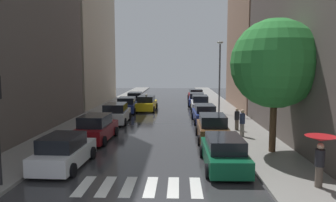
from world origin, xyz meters
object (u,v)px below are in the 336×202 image
Objects in this scene: parked_car_right_second at (212,128)px; street_tree_right at (275,64)px; pedestrian_foreground at (320,148)px; pedestrian_by_kerb at (242,122)px; parked_car_right_fifth at (197,99)px; lamp_post_right at (220,72)px; pedestrian_near_tree at (237,119)px; parked_car_left_third at (116,114)px; parked_car_left_fifth at (135,99)px; parked_car_left_second at (96,129)px; parked_car_right_sixth at (196,95)px; parked_car_left_fourth at (127,105)px; taxi_midroad at (147,104)px; parked_car_right_nearest at (224,152)px; parked_car_left_nearest at (64,152)px; parked_car_right_third at (204,114)px; parked_car_right_fourth at (200,104)px.

street_tree_right reaches higher than parked_car_right_second.
pedestrian_by_kerb is at bearing 47.49° from pedestrian_foreground.
lamp_post_right reaches higher than parked_car_right_fifth.
parked_car_left_third is at bearing -81.68° from pedestrian_near_tree.
parked_car_right_second is 2.14m from pedestrian_by_kerb.
parked_car_left_fifth is 12.56m from lamp_post_right.
parked_car_left_second is 0.63× the size of lamp_post_right.
parked_car_right_sixth is at bearing -146.63° from pedestrian_near_tree.
parked_car_right_sixth is (7.82, 12.33, -0.02)m from parked_car_left_fourth.
parked_car_left_second is 1.03× the size of parked_car_left_fourth.
pedestrian_foreground is at bearing -85.77° from lamp_post_right.
parked_car_right_fifth is 22.09m from street_tree_right.
parked_car_left_third is 1.09× the size of parked_car_left_fourth.
parked_car_left_second is 2.76× the size of pedestrian_near_tree.
parked_car_left_fourth is 2.36m from taxi_midroad.
parked_car_right_sixth is (7.76, 18.37, -0.05)m from parked_car_left_third.
parked_car_left_third is 1.14× the size of parked_car_right_sixth.
parked_car_left_fifth is 25.21m from parked_car_right_nearest.
street_tree_right reaches higher than parked_car_left_nearest.
lamp_post_right is (1.80, -7.34, 3.49)m from parked_car_right_fifth.
parked_car_right_third is at bearing -149.88° from parked_car_left_fifth.
parked_car_right_fifth is 7.41m from taxi_midroad.
parked_car_left_fifth is 2.76× the size of pedestrian_near_tree.
parked_car_right_third is 6.46m from parked_car_right_fourth.
parked_car_left_third is 10.28m from parked_car_right_fourth.
pedestrian_foreground reaches higher than parked_car_right_second.
parked_car_left_nearest is 7.61m from parked_car_right_nearest.
taxi_midroad reaches higher than parked_car_left_fourth.
parked_car_left_fifth reaches higher than parked_car_right_third.
street_tree_right is at bearing 43.09° from pedestrian_foreground.
street_tree_right is at bearing -85.44° from lamp_post_right.
taxi_midroad is 2.70× the size of pedestrian_near_tree.
parked_car_right_sixth is 2.55× the size of pedestrian_near_tree.
taxi_midroad reaches higher than parked_car_right_nearest.
taxi_midroad is at bearing -4.62° from parked_car_left_second.
parked_car_left_fourth is 0.91× the size of parked_car_right_nearest.
parked_car_left_fourth is at bearing 51.93° from parked_car_right_third.
parked_car_left_third is 9.77m from parked_car_right_second.
parked_car_right_second is at bearing -101.72° from pedestrian_by_kerb.
lamp_post_right is at bearing -7.04° from parked_car_right_nearest.
lamp_post_right is (-1.13, 14.15, -0.71)m from street_tree_right.
parked_car_left_nearest is 9.59m from parked_car_right_second.
parked_car_right_second is (7.62, -18.51, 0.04)m from parked_car_left_fifth.
parked_car_left_second is 18.94m from parked_car_left_fifth.
parked_car_right_sixth is 0.59× the size of lamp_post_right.
street_tree_right reaches higher than pedestrian_by_kerb.
parked_car_right_fourth reaches higher than parked_car_left_third.
parked_car_right_second is 0.97× the size of parked_car_right_third.
parked_car_left_fifth is 24.47m from street_tree_right.
parked_car_left_fourth is 15.14m from pedestrian_by_kerb.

